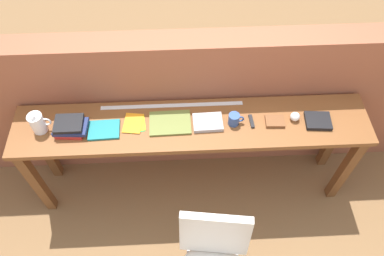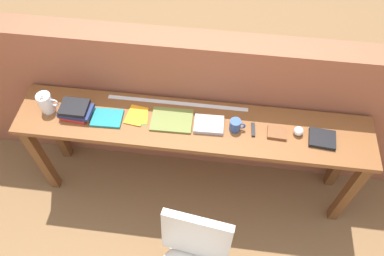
# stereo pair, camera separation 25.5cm
# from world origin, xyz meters

# --- Properties ---
(ground_plane) EXTENTS (40.00, 40.00, 0.00)m
(ground_plane) POSITION_xyz_m (0.00, 0.00, 0.00)
(ground_plane) COLOR brown
(brick_wall_back) EXTENTS (6.00, 0.20, 1.35)m
(brick_wall_back) POSITION_xyz_m (0.00, 0.64, 0.67)
(brick_wall_back) COLOR #935138
(brick_wall_back) RESTS_ON ground
(sideboard) EXTENTS (2.50, 0.44, 0.88)m
(sideboard) POSITION_xyz_m (0.00, 0.30, 0.74)
(sideboard) COLOR brown
(sideboard) RESTS_ON ground
(pitcher_white) EXTENTS (0.14, 0.10, 0.18)m
(pitcher_white) POSITION_xyz_m (-1.03, 0.30, 0.96)
(pitcher_white) COLOR white
(pitcher_white) RESTS_ON sideboard
(book_stack_leftmost) EXTENTS (0.23, 0.17, 0.09)m
(book_stack_leftmost) POSITION_xyz_m (-0.83, 0.28, 0.92)
(book_stack_leftmost) COLOR red
(book_stack_leftmost) RESTS_ON sideboard
(magazine_cycling) EXTENTS (0.22, 0.17, 0.02)m
(magazine_cycling) POSITION_xyz_m (-0.60, 0.27, 0.89)
(magazine_cycling) COLOR #19757A
(magazine_cycling) RESTS_ON sideboard
(pamphlet_pile_colourful) EXTENTS (0.17, 0.19, 0.01)m
(pamphlet_pile_colourful) POSITION_xyz_m (-0.39, 0.32, 0.88)
(pamphlet_pile_colourful) COLOR green
(pamphlet_pile_colourful) RESTS_ON sideboard
(book_open_centre) EXTENTS (0.29, 0.21, 0.02)m
(book_open_centre) POSITION_xyz_m (-0.15, 0.31, 0.89)
(book_open_centre) COLOR olive
(book_open_centre) RESTS_ON sideboard
(book_grey_hardcover) EXTENTS (0.21, 0.16, 0.03)m
(book_grey_hardcover) POSITION_xyz_m (0.11, 0.30, 0.90)
(book_grey_hardcover) COLOR #9E9EA3
(book_grey_hardcover) RESTS_ON sideboard
(mug) EXTENTS (0.11, 0.08, 0.09)m
(mug) POSITION_xyz_m (0.29, 0.29, 0.92)
(mug) COLOR #2D4C8C
(mug) RESTS_ON sideboard
(multitool_folded) EXTENTS (0.03, 0.11, 0.02)m
(multitool_folded) POSITION_xyz_m (0.42, 0.30, 0.89)
(multitool_folded) COLOR black
(multitool_folded) RESTS_ON sideboard
(leather_journal_brown) EXTENTS (0.13, 0.11, 0.02)m
(leather_journal_brown) POSITION_xyz_m (0.58, 0.29, 0.89)
(leather_journal_brown) COLOR brown
(leather_journal_brown) RESTS_ON sideboard
(sports_ball_small) EXTENTS (0.07, 0.07, 0.07)m
(sports_ball_small) POSITION_xyz_m (0.72, 0.30, 0.91)
(sports_ball_small) COLOR silver
(sports_ball_small) RESTS_ON sideboard
(book_repair_rightmost) EXTENTS (0.19, 0.16, 0.03)m
(book_repair_rightmost) POSITION_xyz_m (0.88, 0.27, 0.89)
(book_repair_rightmost) COLOR black
(book_repair_rightmost) RESTS_ON sideboard
(ruler_metal_back_edge) EXTENTS (1.02, 0.03, 0.00)m
(ruler_metal_back_edge) POSITION_xyz_m (-0.13, 0.47, 0.88)
(ruler_metal_back_edge) COLOR silver
(ruler_metal_back_edge) RESTS_ON sideboard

